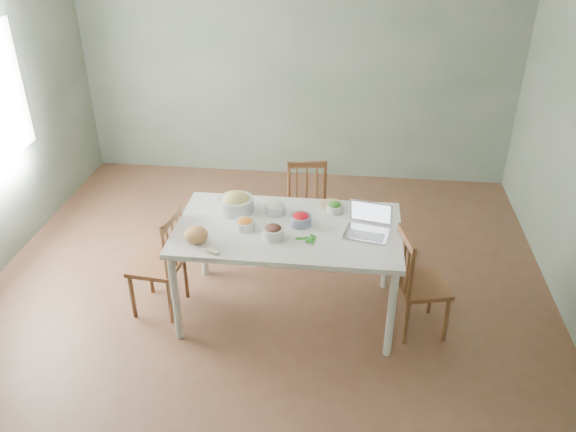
# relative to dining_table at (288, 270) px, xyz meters

# --- Properties ---
(floor) EXTENTS (5.00, 5.00, 0.00)m
(floor) POSITION_rel_dining_table_xyz_m (-0.22, 0.17, -0.41)
(floor) COLOR #563321
(floor) RESTS_ON ground
(wall_back) EXTENTS (5.00, 0.00, 2.70)m
(wall_back) POSITION_rel_dining_table_xyz_m (-0.22, 2.67, 0.94)
(wall_back) COLOR gray
(wall_back) RESTS_ON ground
(wall_front) EXTENTS (5.00, 0.00, 2.70)m
(wall_front) POSITION_rel_dining_table_xyz_m (-0.22, -2.33, 0.94)
(wall_front) COLOR gray
(wall_front) RESTS_ON ground
(dining_table) EXTENTS (1.75, 0.98, 0.82)m
(dining_table) POSITION_rel_dining_table_xyz_m (0.00, 0.00, 0.00)
(dining_table) COLOR white
(dining_table) RESTS_ON floor
(chair_far) EXTENTS (0.46, 0.45, 0.90)m
(chair_far) POSITION_rel_dining_table_xyz_m (0.09, 0.88, 0.04)
(chair_far) COLOR #572B14
(chair_far) RESTS_ON floor
(chair_left) EXTENTS (0.42, 0.44, 0.91)m
(chair_left) POSITION_rel_dining_table_xyz_m (-1.07, -0.08, 0.05)
(chair_left) COLOR #572B14
(chair_left) RESTS_ON floor
(chair_right) EXTENTS (0.46, 0.47, 0.89)m
(chair_right) POSITION_rel_dining_table_xyz_m (1.06, -0.09, 0.04)
(chair_right) COLOR #572B14
(chair_right) RESTS_ON floor
(bread_boule) EXTENTS (0.19, 0.19, 0.12)m
(bread_boule) POSITION_rel_dining_table_xyz_m (-0.65, -0.28, 0.47)
(bread_boule) COLOR tan
(bread_boule) RESTS_ON dining_table
(butter_stick) EXTENTS (0.11, 0.07, 0.03)m
(butter_stick) POSITION_rel_dining_table_xyz_m (-0.50, -0.43, 0.42)
(butter_stick) COLOR #FFEEC6
(butter_stick) RESTS_ON dining_table
(bowl_squash) EXTENTS (0.31, 0.31, 0.16)m
(bowl_squash) POSITION_rel_dining_table_xyz_m (-0.45, 0.20, 0.49)
(bowl_squash) COLOR #D3BD67
(bowl_squash) RESTS_ON dining_table
(bowl_carrot) EXTENTS (0.18, 0.18, 0.08)m
(bowl_carrot) POSITION_rel_dining_table_xyz_m (-0.33, -0.06, 0.45)
(bowl_carrot) COLOR #FFA23A
(bowl_carrot) RESTS_ON dining_table
(bowl_onion) EXTENTS (0.20, 0.20, 0.09)m
(bowl_onion) POSITION_rel_dining_table_xyz_m (-0.13, 0.21, 0.45)
(bowl_onion) COLOR white
(bowl_onion) RESTS_ON dining_table
(bowl_mushroom) EXTENTS (0.20, 0.20, 0.11)m
(bowl_mushroom) POSITION_rel_dining_table_xyz_m (-0.09, -0.17, 0.46)
(bowl_mushroom) COLOR black
(bowl_mushroom) RESTS_ON dining_table
(bowl_redpep) EXTENTS (0.17, 0.17, 0.10)m
(bowl_redpep) POSITION_rel_dining_table_xyz_m (0.09, 0.05, 0.46)
(bowl_redpep) COLOR #E90000
(bowl_redpep) RESTS_ON dining_table
(bowl_broccoli) EXTENTS (0.17, 0.17, 0.08)m
(bowl_broccoli) POSITION_rel_dining_table_xyz_m (0.35, 0.29, 0.45)
(bowl_broccoli) COLOR #1D6412
(bowl_broccoli) RESTS_ON dining_table
(flatbread) EXTENTS (0.22, 0.22, 0.02)m
(flatbread) POSITION_rel_dining_table_xyz_m (0.32, 0.38, 0.42)
(flatbread) COLOR tan
(flatbread) RESTS_ON dining_table
(basil_bunch) EXTENTS (0.18, 0.18, 0.02)m
(basil_bunch) POSITION_rel_dining_table_xyz_m (0.15, -0.16, 0.42)
(basil_bunch) COLOR #27701C
(basil_bunch) RESTS_ON dining_table
(laptop) EXTENTS (0.38, 0.35, 0.22)m
(laptop) POSITION_rel_dining_table_xyz_m (0.60, -0.04, 0.52)
(laptop) COLOR silver
(laptop) RESTS_ON dining_table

